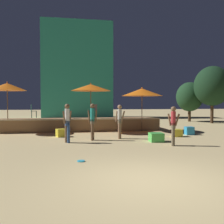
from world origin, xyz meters
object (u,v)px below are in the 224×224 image
patio_umbrella_0 (91,88)px  cube_seat_2 (156,137)px  bistro_chair_2 (33,110)px  bistro_chair_0 (66,109)px  person_1 (120,120)px  person_0 (93,120)px  frisbee_disc (81,161)px  patio_umbrella_1 (142,92)px  cube_seat_4 (177,133)px  person_3 (173,124)px  bistro_chair_1 (94,109)px  cube_seat_0 (189,131)px  patio_umbrella_2 (7,87)px  person_2 (67,121)px  background_tree_0 (190,97)px  background_tree_1 (212,86)px  cube_seat_1 (61,133)px

patio_umbrella_0 → cube_seat_2: (2.81, -4.32, -2.63)m
cube_seat_2 → bistro_chair_2: 8.88m
patio_umbrella_0 → bistro_chair_0: 2.74m
person_1 → patio_umbrella_0: bearing=-132.8°
person_0 → frisbee_disc: person_0 is taller
person_0 → bistro_chair_0: person_0 is taller
patio_umbrella_1 → cube_seat_4: bearing=-66.3°
person_3 → bistro_chair_0: (-4.74, 7.25, 0.47)m
bistro_chair_0 → bistro_chair_1: 1.95m
cube_seat_0 → bistro_chair_1: bearing=143.9°
cube_seat_4 → bistro_chair_2: bistro_chair_2 is taller
cube_seat_0 → person_3: size_ratio=0.29×
patio_umbrella_2 → person_2: size_ratio=1.72×
background_tree_0 → person_1: bearing=-131.4°
patio_umbrella_1 → cube_seat_2: (-0.54, -4.29, -2.35)m
cube_seat_2 → person_1: 2.14m
background_tree_1 → patio_umbrella_1: bearing=-148.0°
person_0 → person_3: size_ratio=1.07×
background_tree_0 → bistro_chair_2: bearing=-157.9°
patio_umbrella_1 → bistro_chair_1: patio_umbrella_1 is taller
person_3 → bistro_chair_0: bearing=63.2°
cube_seat_1 → cube_seat_4: bearing=-8.7°
patio_umbrella_2 → person_2: (3.64, -4.22, -1.83)m
person_0 → bistro_chair_0: (-1.38, 5.11, 0.38)m
cube_seat_2 → person_2: (-4.24, 0.36, 0.81)m
patio_umbrella_1 → bistro_chair_2: size_ratio=3.22×
cube_seat_2 → cube_seat_0: bearing=37.6°
cube_seat_2 → bistro_chair_2: bistro_chair_2 is taller
person_2 → bistro_chair_1: bearing=-56.3°
bistro_chair_0 → background_tree_0: size_ratio=0.23×
patio_umbrella_1 → patio_umbrella_2: bearing=178.0°
background_tree_1 → cube_seat_0: bearing=-129.0°
patio_umbrella_1 → bistro_chair_2: bearing=167.8°
cube_seat_1 → person_0: size_ratio=0.33×
patio_umbrella_0 → person_1: size_ratio=1.76×
frisbee_disc → cube_seat_1: bearing=98.1°
patio_umbrella_0 → cube_seat_4: size_ratio=6.16×
cube_seat_2 → person_1: (-1.55, 1.25, 0.77)m
patio_umbrella_2 → frisbee_disc: (4.12, -8.07, -2.83)m
cube_seat_1 → person_1: 3.39m
person_0 → frisbee_disc: 4.62m
cube_seat_1 → person_0: person_0 is taller
person_2 → bistro_chair_2: (-2.35, 5.47, 0.39)m
person_0 → background_tree_1: size_ratio=0.36×
frisbee_disc → bistro_chair_1: bearing=82.0°
cube_seat_0 → person_0: 5.97m
patio_umbrella_1 → frisbee_disc: 9.25m
person_1 → patio_umbrella_2: bearing=-92.8°
cube_seat_2 → person_2: person_2 is taller
cube_seat_4 → bistro_chair_2: 9.48m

